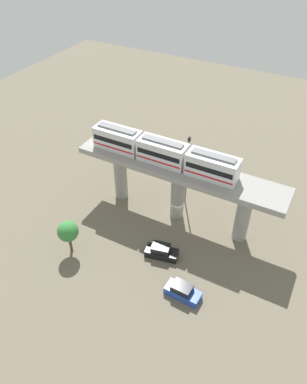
{
  "coord_description": "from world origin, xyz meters",
  "views": [
    {
      "loc": [
        -36.03,
        -15.55,
        36.64
      ],
      "look_at": [
        -2.5,
        2.47,
        5.2
      ],
      "focal_mm": 34.29,
      "sensor_mm": 36.0,
      "label": 1
    }
  ],
  "objects": [
    {
      "name": "viaduct",
      "position": [
        0.0,
        0.0,
        6.47
      ],
      "size": [
        5.2,
        28.85,
        8.66
      ],
      "color": "#999691",
      "rests_on": "ground"
    },
    {
      "name": "tree_near_viaduct",
      "position": [
        -12.73,
        9.16,
        3.59
      ],
      "size": [
        2.7,
        2.7,
        4.98
      ],
      "color": "brown",
      "rests_on": "ground"
    },
    {
      "name": "parked_car_black",
      "position": [
        -7.87,
        -1.58,
        0.74
      ],
      "size": [
        2.62,
        4.48,
        1.76
      ],
      "rotation": [
        0.0,
        0.0,
        0.21
      ],
      "color": "black",
      "rests_on": "ground"
    },
    {
      "name": "ground_plane",
      "position": [
        0.0,
        0.0,
        0.0
      ],
      "size": [
        120.0,
        120.0,
        0.0
      ],
      "primitive_type": "plane",
      "color": "#706654"
    },
    {
      "name": "parked_car_blue",
      "position": [
        -12.1,
        -6.52,
        0.74
      ],
      "size": [
        1.97,
        4.27,
        1.76
      ],
      "rotation": [
        0.0,
        0.0,
        -0.04
      ],
      "color": "#284CB7",
      "rests_on": "ground"
    },
    {
      "name": "signal_post",
      "position": [
        3.4,
        0.21,
        6.16
      ],
      "size": [
        0.44,
        0.28,
        11.26
      ],
      "color": "#4C4C51",
      "rests_on": "ground"
    },
    {
      "name": "train",
      "position": [
        0.0,
        2.47,
        10.2
      ],
      "size": [
        2.64,
        20.5,
        3.24
      ],
      "color": "silver",
      "rests_on": "viaduct"
    }
  ]
}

